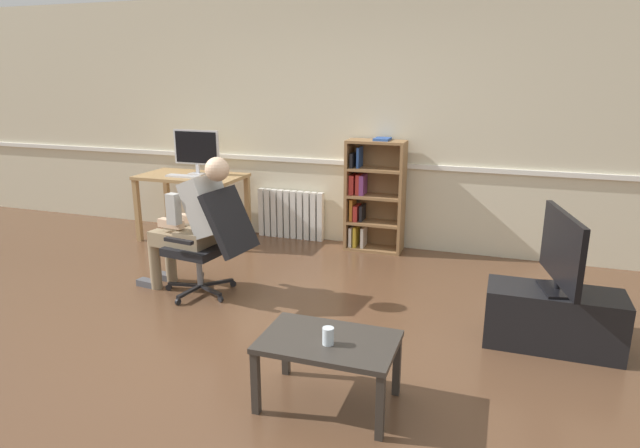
{
  "coord_description": "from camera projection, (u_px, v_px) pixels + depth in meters",
  "views": [
    {
      "loc": [
        1.53,
        -3.17,
        1.89
      ],
      "look_at": [
        0.15,
        0.85,
        0.7
      ],
      "focal_mm": 30.53,
      "sensor_mm": 36.0,
      "label": 1
    }
  ],
  "objects": [
    {
      "name": "ground_plane",
      "position": [
        261.0,
        347.0,
        3.87
      ],
      "size": [
        18.0,
        18.0,
        0.0
      ],
      "primitive_type": "plane",
      "color": "brown"
    },
    {
      "name": "back_wall",
      "position": [
        361.0,
        124.0,
        5.92
      ],
      "size": [
        12.0,
        0.13,
        2.7
      ],
      "color": "beige",
      "rests_on": "ground_plane"
    },
    {
      "name": "computer_desk",
      "position": [
        192.0,
        184.0,
        6.24
      ],
      "size": [
        1.19,
        0.67,
        0.76
      ],
      "color": "tan",
      "rests_on": "ground_plane"
    },
    {
      "name": "imac_monitor",
      "position": [
        196.0,
        149.0,
        6.19
      ],
      "size": [
        0.57,
        0.14,
        0.51
      ],
      "color": "silver",
      "rests_on": "computer_desk"
    },
    {
      "name": "keyboard",
      "position": [
        183.0,
        176.0,
        6.09
      ],
      "size": [
        0.39,
        0.12,
        0.02
      ],
      "primitive_type": "cube",
      "color": "silver",
      "rests_on": "computer_desk"
    },
    {
      "name": "computer_mouse",
      "position": [
        206.0,
        177.0,
        6.01
      ],
      "size": [
        0.06,
        0.1,
        0.03
      ],
      "primitive_type": "cube",
      "color": "white",
      "rests_on": "computer_desk"
    },
    {
      "name": "bookshelf",
      "position": [
        372.0,
        196.0,
        5.88
      ],
      "size": [
        0.62,
        0.29,
        1.23
      ],
      "color": "olive",
      "rests_on": "ground_plane"
    },
    {
      "name": "radiator",
      "position": [
        291.0,
        214.0,
        6.36
      ],
      "size": [
        0.8,
        0.08,
        0.57
      ],
      "color": "white",
      "rests_on": "ground_plane"
    },
    {
      "name": "office_chair",
      "position": [
        212.0,
        239.0,
        4.62
      ],
      "size": [
        0.85,
        0.62,
        0.96
      ],
      "rotation": [
        0.0,
        0.0,
        -1.71
      ],
      "color": "black",
      "rests_on": "ground_plane"
    },
    {
      "name": "person_seated",
      "position": [
        193.0,
        221.0,
        4.67
      ],
      "size": [
        0.99,
        0.44,
        1.23
      ],
      "rotation": [
        0.0,
        0.0,
        -1.71
      ],
      "color": "#937F60",
      "rests_on": "ground_plane"
    },
    {
      "name": "tv_stand",
      "position": [
        553.0,
        319.0,
        3.83
      ],
      "size": [
        0.92,
        0.39,
        0.42
      ],
      "color": "black",
      "rests_on": "ground_plane"
    },
    {
      "name": "tv_screen",
      "position": [
        562.0,
        251.0,
        3.7
      ],
      "size": [
        0.26,
        0.78,
        0.56
      ],
      "rotation": [
        0.0,
        0.0,
        1.79
      ],
      "color": "black",
      "rests_on": "tv_stand"
    },
    {
      "name": "coffee_table",
      "position": [
        328.0,
        348.0,
        3.12
      ],
      "size": [
        0.78,
        0.51,
        0.42
      ],
      "color": "#332D28",
      "rests_on": "ground_plane"
    },
    {
      "name": "drinking_glass",
      "position": [
        328.0,
        336.0,
        3.04
      ],
      "size": [
        0.07,
        0.07,
        0.1
      ],
      "primitive_type": "cylinder",
      "color": "silver",
      "rests_on": "coffee_table"
    }
  ]
}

